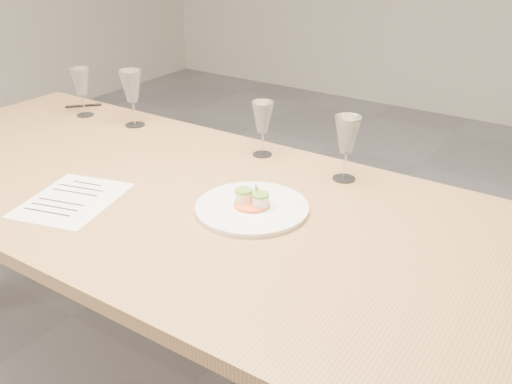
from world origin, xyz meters
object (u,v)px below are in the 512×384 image
Objects in this scene: wine_glass_3 at (347,136)px; wine_glass_1 at (131,87)px; ballpoint_pen at (84,106)px; wine_glass_2 at (263,118)px; wine_glass_0 at (81,83)px; dining_table at (186,214)px; dinner_plate at (252,207)px; recipe_sheet at (72,200)px.

wine_glass_1 is at bearing 179.97° from wine_glass_3.
wine_glass_2 is at bearing -49.23° from ballpoint_pen.
wine_glass_0 is at bearing -85.79° from ballpoint_pen.
dinner_plate is (0.23, 0.03, 0.08)m from dining_table.
ballpoint_pen is at bearing 155.83° from dining_table.
wine_glass_3 is at bearing -4.32° from wine_glass_2.
ballpoint_pen is 0.95m from wine_glass_2.
dining_table is 0.70m from wine_glass_1.
recipe_sheet is (-0.47, -0.24, -0.01)m from dinner_plate.
wine_glass_2 is at bearing 50.32° from recipe_sheet.
dinner_plate is 1.69× the size of wine_glass_2.
dinner_plate is 0.87m from wine_glass_1.
dinner_plate is 0.43m from wine_glass_2.
recipe_sheet is at bearing -90.67° from ballpoint_pen.
dinner_plate reaches higher than recipe_sheet.
recipe_sheet is at bearing -43.75° from wine_glass_0.
ballpoint_pen reaches higher than recipe_sheet.
recipe_sheet is at bearing -61.34° from wine_glass_1.
wine_glass_3 is (0.12, 0.34, 0.13)m from dinner_plate.
recipe_sheet is 1.91× the size of wine_glass_2.
dinner_plate is 1.55× the size of wine_glass_3.
wine_glass_2 reaches higher than recipe_sheet.
wine_glass_1 reaches higher than dining_table.
dinner_plate is at bearing -16.50° from wine_glass_0.
wine_glass_3 is at bearing -49.93° from ballpoint_pen.
wine_glass_0 is (0.10, -0.08, 0.13)m from ballpoint_pen.
wine_glass_1 is at bearing 147.17° from dining_table.
wine_glass_3 reaches higher than wine_glass_0.
dinner_plate is 1.46× the size of wine_glass_1.
wine_glass_3 is at bearing 46.06° from dining_table.
dining_table is at bearing -173.65° from dinner_plate.
dining_table is 12.21× the size of wine_glass_0.
dinner_plate reaches higher than dining_table.
ballpoint_pen reaches higher than dining_table.
wine_glass_0 is 1.17m from wine_glass_3.
wine_glass_1 reaches higher than wine_glass_3.
wine_glass_1 is at bearing 156.88° from dinner_plate.
wine_glass_2 is (0.03, 0.39, 0.20)m from dining_table.
recipe_sheet is 1.75× the size of wine_glass_3.
ballpoint_pen is at bearing 177.73° from wine_glass_3.
wine_glass_2 is at bearing 2.34° from wine_glass_1.
wine_glass_1 reaches higher than recipe_sheet.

